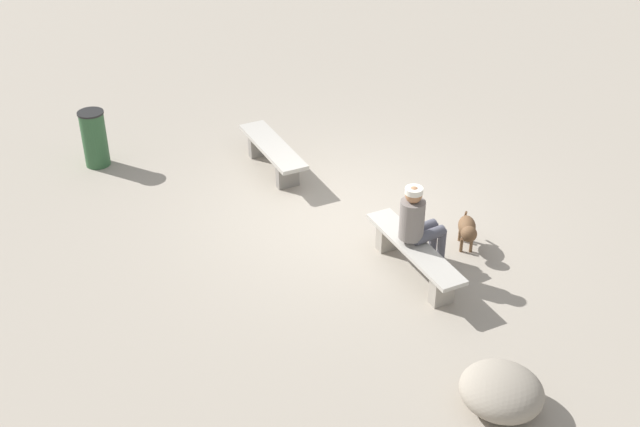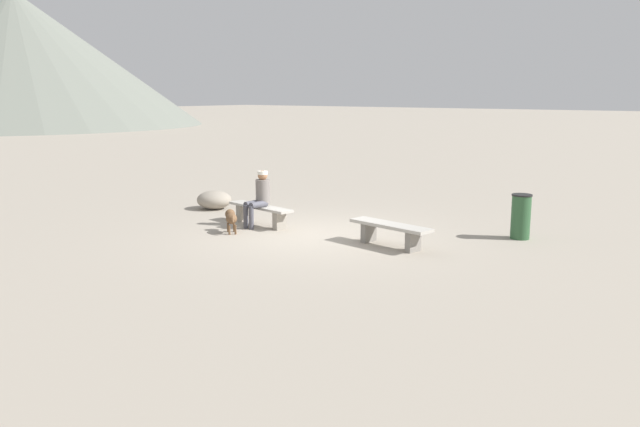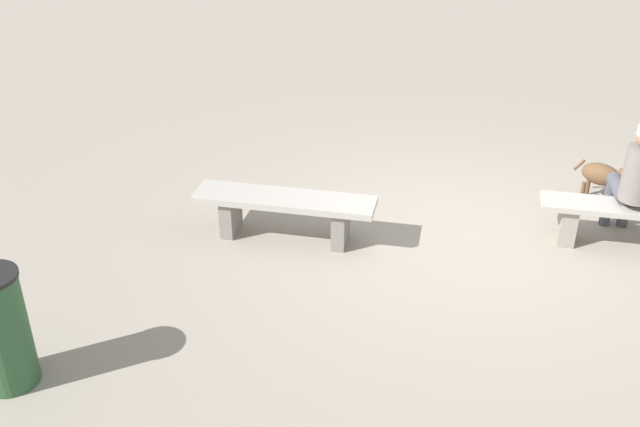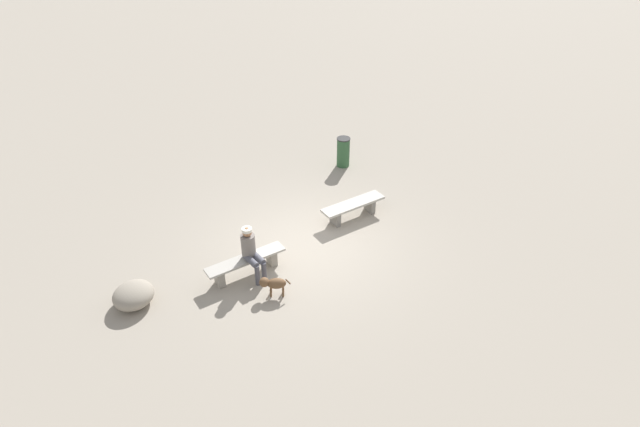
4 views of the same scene
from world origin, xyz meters
TOP-DOWN VIEW (x-y plane):
  - ground at (0.00, 0.00)m, footprint 210.00×210.00m
  - bench_left at (-1.77, -0.13)m, footprint 1.83×0.67m
  - bench_right at (1.66, -0.08)m, footprint 1.92×0.63m
  - seated_person at (1.57, 0.03)m, footprint 0.35×0.67m
  - dog at (1.62, 0.89)m, footprint 0.57×0.49m
  - trash_bin at (-3.53, -2.39)m, footprint 0.42×0.42m
  - boulder at (4.03, -0.85)m, footprint 1.17×1.14m
  - distant_peak_0 at (50.36, -19.77)m, footprint 32.87×32.87m

SIDE VIEW (x-z plane):
  - ground at x=0.00m, z-range -0.06..0.00m
  - boulder at x=4.03m, z-range 0.00..0.48m
  - bench_right at x=1.66m, z-range 0.09..0.54m
  - dog at x=1.62m, z-range 0.09..0.57m
  - bench_left at x=-1.77m, z-range 0.10..0.56m
  - trash_bin at x=-3.53m, z-range 0.00..0.93m
  - seated_person at x=1.57m, z-range 0.09..1.36m
  - distant_peak_0 at x=50.36m, z-range 0.00..12.06m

